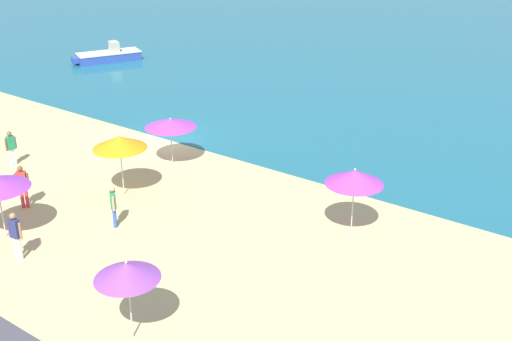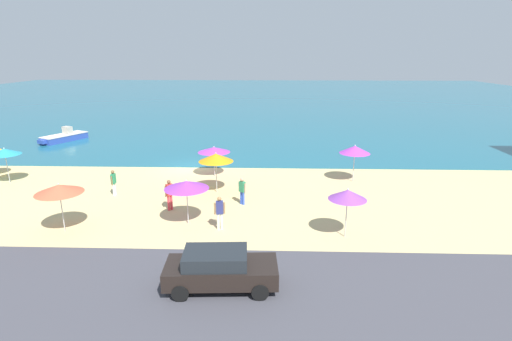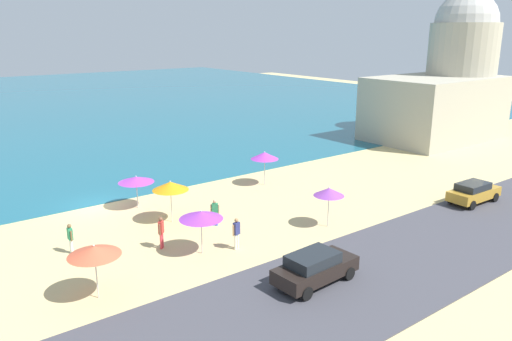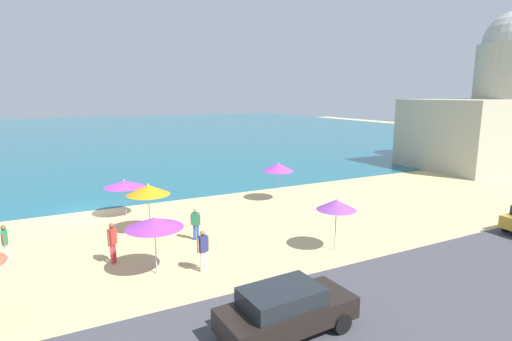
% 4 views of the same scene
% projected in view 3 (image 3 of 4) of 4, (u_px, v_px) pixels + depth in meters
% --- Properties ---
extents(ground_plane, '(160.00, 160.00, 0.00)m').
position_uv_depth(ground_plane, '(96.00, 206.00, 34.18)').
color(ground_plane, '#CEB97D').
extents(coastal_road, '(80.00, 8.00, 0.06)m').
position_uv_depth(coastal_road, '(252.00, 324.00, 20.36)').
color(coastal_road, '#424249').
rests_on(coastal_road, ground_plane).
extents(beach_umbrella_1, '(2.14, 2.14, 2.68)m').
position_uv_depth(beach_umbrella_1, '(265.00, 156.00, 38.17)').
color(beach_umbrella_1, '#B2B2B7').
rests_on(beach_umbrella_1, ground_plane).
extents(beach_umbrella_2, '(1.87, 1.87, 2.55)m').
position_uv_depth(beach_umbrella_2, '(329.00, 192.00, 29.97)').
color(beach_umbrella_2, '#B2B2B7').
rests_on(beach_umbrella_2, ground_plane).
extents(beach_umbrella_4, '(2.25, 2.25, 2.69)m').
position_uv_depth(beach_umbrella_4, '(170.00, 186.00, 30.69)').
color(beach_umbrella_4, '#B2B2B7').
rests_on(beach_umbrella_4, ground_plane).
extents(beach_umbrella_6, '(2.39, 2.39, 2.26)m').
position_uv_depth(beach_umbrella_6, '(136.00, 179.00, 33.26)').
color(beach_umbrella_6, '#B2B2B7').
rests_on(beach_umbrella_6, ground_plane).
extents(beach_umbrella_7, '(2.35, 2.35, 2.46)m').
position_uv_depth(beach_umbrella_7, '(201.00, 215.00, 26.31)').
color(beach_umbrella_7, '#B2B2B7').
rests_on(beach_umbrella_7, ground_plane).
extents(beach_umbrella_8, '(2.34, 2.34, 2.59)m').
position_uv_depth(beach_umbrella_8, '(94.00, 251.00, 21.79)').
color(beach_umbrella_8, '#B2B2B7').
rests_on(beach_umbrella_8, ground_plane).
extents(bather_0, '(0.56, 0.29, 1.80)m').
position_uv_depth(bather_0, '(237.00, 232.00, 27.15)').
color(bather_0, white).
rests_on(bather_0, ground_plane).
extents(bather_2, '(0.46, 0.40, 1.68)m').
position_uv_depth(bather_2, '(215.00, 211.00, 30.47)').
color(bather_2, blue).
rests_on(bather_2, ground_plane).
extents(bather_3, '(0.23, 0.57, 1.68)m').
position_uv_depth(bather_3, '(70.00, 237.00, 26.65)').
color(bather_3, white).
rests_on(bather_3, ground_plane).
extents(bather_4, '(0.43, 0.43, 1.83)m').
position_uv_depth(bather_4, '(161.00, 231.00, 27.24)').
color(bather_4, '#E93C47').
rests_on(bather_4, ground_plane).
extents(parked_car_0, '(4.38, 2.07, 1.55)m').
position_uv_depth(parked_car_0, '(315.00, 267.00, 23.38)').
color(parked_car_0, black).
rests_on(parked_car_0, coastal_road).
extents(parked_car_1, '(4.18, 1.87, 1.46)m').
position_uv_depth(parked_car_1, '(474.00, 192.00, 34.39)').
color(parked_car_1, '#B48328').
rests_on(parked_car_1, coastal_road).
extents(harbor_fortress, '(15.56, 9.38, 15.77)m').
position_uv_depth(harbor_fortress, '(449.00, 84.00, 55.20)').
color(harbor_fortress, '#ACA590').
rests_on(harbor_fortress, ground_plane).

